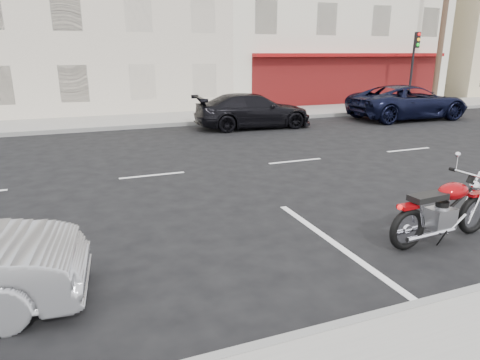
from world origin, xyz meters
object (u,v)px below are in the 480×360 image
object	(u,v)px
traffic_light	(414,60)
motorcycle	(476,205)
fire_hydrant	(385,99)
suv_far	(408,102)
car_far	(253,111)
utility_pole	(444,17)

from	to	relation	value
traffic_light	motorcycle	size ratio (longest dim) A/B	1.77
traffic_light	motorcycle	world-z (taller)	traffic_light
fire_hydrant	suv_far	xyz separation A→B (m)	(-1.44, -3.31, 0.23)
motorcycle	suv_far	distance (m)	13.45
car_far	fire_hydrant	bearing A→B (deg)	-68.59
utility_pole	car_far	bearing A→B (deg)	-166.29
traffic_light	car_far	distance (m)	10.95
motorcycle	car_far	world-z (taller)	car_far
utility_pole	fire_hydrant	world-z (taller)	utility_pole
traffic_light	suv_far	bearing A→B (deg)	-133.09
motorcycle	utility_pole	bearing A→B (deg)	43.37
suv_far	car_far	bearing A→B (deg)	88.96
traffic_light	car_far	bearing A→B (deg)	-165.15
traffic_light	suv_far	world-z (taller)	traffic_light
traffic_light	fire_hydrant	distance (m)	2.53
motorcycle	suv_far	world-z (taller)	suv_far
fire_hydrant	motorcycle	distance (m)	16.97
suv_far	car_far	world-z (taller)	suv_far
traffic_light	utility_pole	bearing A→B (deg)	7.61
fire_hydrant	motorcycle	xyz separation A→B (m)	(-9.61, -13.99, -0.04)
suv_far	motorcycle	bearing A→B (deg)	144.41
utility_pole	traffic_light	size ratio (longest dim) A/B	2.37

